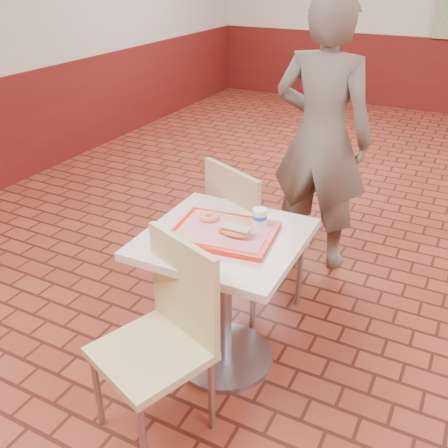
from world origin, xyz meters
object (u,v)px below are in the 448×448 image
at_px(customer, 321,138).
at_px(serving_tray, 224,232).
at_px(chair_main_back, 247,232).
at_px(paper_cup, 260,217).
at_px(ring_donut, 209,217).
at_px(long_john_donut, 235,232).
at_px(main_table, 224,279).
at_px(chair_main_front, 165,331).

relative_size(customer, serving_tray, 3.85).
relative_size(chair_main_back, paper_cup, 10.91).
relative_size(serving_tray, ring_donut, 5.02).
bearing_deg(long_john_donut, serving_tray, 157.25).
xyz_separation_m(customer, serving_tray, (-0.08, -1.24, -0.12)).
bearing_deg(serving_tray, main_table, -135.00).
height_order(serving_tray, ring_donut, ring_donut).
relative_size(main_table, ring_donut, 8.24).
relative_size(main_table, paper_cup, 8.84).
bearing_deg(long_john_donut, chair_main_back, 108.26).
relative_size(main_table, chair_main_back, 0.81).
xyz_separation_m(serving_tray, ring_donut, (-0.11, 0.06, 0.03)).
height_order(chair_main_front, customer, customer).
relative_size(chair_main_back, ring_donut, 10.17).
bearing_deg(chair_main_back, chair_main_front, 117.46).
xyz_separation_m(serving_tray, paper_cup, (0.13, 0.12, 0.06)).
bearing_deg(ring_donut, main_table, -27.98).
bearing_deg(main_table, paper_cup, 41.07).
xyz_separation_m(customer, long_john_donut, (-0.01, -1.27, -0.08)).
bearing_deg(paper_cup, customer, 92.84).
bearing_deg(main_table, long_john_donut, -22.75).
relative_size(chair_main_front, ring_donut, 9.88).
relative_size(serving_tray, long_john_donut, 2.86).
bearing_deg(chair_main_front, chair_main_back, 113.15).
height_order(customer, serving_tray, customer).
bearing_deg(ring_donut, paper_cup, 12.65).
bearing_deg(customer, serving_tray, 88.34).
relative_size(ring_donut, paper_cup, 1.07).
distance_m(long_john_donut, paper_cup, 0.16).
relative_size(serving_tray, paper_cup, 5.38).
xyz_separation_m(main_table, serving_tray, (0.00, 0.00, 0.27)).
bearing_deg(customer, chair_main_back, 79.13).
bearing_deg(chair_main_front, paper_cup, 93.05).
height_order(chair_main_front, ring_donut, chair_main_front).
bearing_deg(paper_cup, long_john_donut, -112.76).
relative_size(long_john_donut, paper_cup, 1.88).
xyz_separation_m(chair_main_back, customer, (0.17, 0.76, 0.38)).
xyz_separation_m(chair_main_back, paper_cup, (0.23, -0.36, 0.32)).
bearing_deg(ring_donut, chair_main_front, -82.82).
bearing_deg(paper_cup, chair_main_back, 122.38).
relative_size(chair_main_front, long_john_donut, 5.63).
bearing_deg(main_table, chair_main_back, 101.30).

